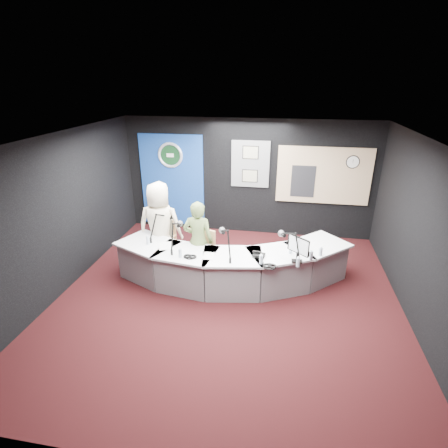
% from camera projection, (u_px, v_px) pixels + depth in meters
% --- Properties ---
extents(ground, '(6.00, 6.00, 0.00)m').
position_uv_depth(ground, '(227.00, 298.00, 6.24)').
color(ground, black).
rests_on(ground, ground).
extents(ceiling, '(6.00, 6.00, 0.02)m').
position_uv_depth(ceiling, '(228.00, 140.00, 5.15)').
color(ceiling, silver).
rests_on(ceiling, ground).
extents(wall_back, '(6.00, 0.02, 2.80)m').
position_uv_depth(wall_back, '(248.00, 178.00, 8.42)').
color(wall_back, black).
rests_on(wall_back, ground).
extents(wall_front, '(6.00, 0.02, 2.80)m').
position_uv_depth(wall_front, '(170.00, 364.00, 2.98)').
color(wall_front, black).
rests_on(wall_front, ground).
extents(wall_left, '(0.02, 6.00, 2.80)m').
position_uv_depth(wall_left, '(61.00, 215.00, 6.17)').
color(wall_left, black).
rests_on(wall_left, ground).
extents(wall_right, '(0.02, 6.00, 2.80)m').
position_uv_depth(wall_right, '(425.00, 241.00, 5.22)').
color(wall_right, black).
rests_on(wall_right, ground).
extents(broadcast_desk, '(4.50, 1.90, 0.75)m').
position_uv_depth(broadcast_desk, '(230.00, 265.00, 6.60)').
color(broadcast_desk, silver).
rests_on(broadcast_desk, ground).
extents(backdrop_panel, '(1.60, 0.05, 2.30)m').
position_uv_depth(backdrop_panel, '(172.00, 181.00, 8.75)').
color(backdrop_panel, navy).
rests_on(backdrop_panel, wall_back).
extents(agency_seal, '(0.63, 0.07, 0.63)m').
position_uv_depth(agency_seal, '(170.00, 155.00, 8.46)').
color(agency_seal, silver).
rests_on(agency_seal, backdrop_panel).
extents(seal_center, '(0.48, 0.01, 0.48)m').
position_uv_depth(seal_center, '(170.00, 155.00, 8.47)').
color(seal_center, '#0E3417').
rests_on(seal_center, backdrop_panel).
extents(pinboard, '(0.90, 0.04, 1.10)m').
position_uv_depth(pinboard, '(250.00, 164.00, 8.24)').
color(pinboard, slate).
rests_on(pinboard, wall_back).
extents(framed_photo_upper, '(0.34, 0.02, 0.27)m').
position_uv_depth(framed_photo_upper, '(251.00, 153.00, 8.11)').
color(framed_photo_upper, gray).
rests_on(framed_photo_upper, pinboard).
extents(framed_photo_lower, '(0.34, 0.02, 0.27)m').
position_uv_depth(framed_photo_lower, '(250.00, 176.00, 8.33)').
color(framed_photo_lower, gray).
rests_on(framed_photo_lower, pinboard).
extents(booth_window_frame, '(2.12, 0.06, 1.32)m').
position_uv_depth(booth_window_frame, '(323.00, 176.00, 8.05)').
color(booth_window_frame, tan).
rests_on(booth_window_frame, wall_back).
extents(booth_glow, '(2.00, 0.02, 1.20)m').
position_uv_depth(booth_glow, '(323.00, 176.00, 8.04)').
color(booth_glow, '#CFC183').
rests_on(booth_glow, booth_window_frame).
extents(equipment_rack, '(0.55, 0.02, 0.75)m').
position_uv_depth(equipment_rack, '(303.00, 181.00, 8.16)').
color(equipment_rack, black).
rests_on(equipment_rack, booth_window_frame).
extents(wall_clock, '(0.28, 0.01, 0.28)m').
position_uv_depth(wall_clock, '(353.00, 162.00, 7.79)').
color(wall_clock, white).
rests_on(wall_clock, booth_window_frame).
extents(armchair_left, '(0.64, 0.64, 1.04)m').
position_uv_depth(armchair_left, '(161.00, 243.00, 7.14)').
color(armchair_left, '#AE804F').
rests_on(armchair_left, ground).
extents(armchair_right, '(0.69, 0.69, 0.96)m').
position_uv_depth(armchair_right, '(199.00, 256.00, 6.72)').
color(armchair_right, '#AE804F').
rests_on(armchair_right, ground).
extents(draped_jacket, '(0.51, 0.14, 0.70)m').
position_uv_depth(draped_jacket, '(163.00, 233.00, 7.33)').
color(draped_jacket, gray).
rests_on(draped_jacket, armchair_left).
extents(person_man, '(0.93, 0.66, 1.80)m').
position_uv_depth(person_man, '(160.00, 226.00, 6.99)').
color(person_man, beige).
rests_on(person_man, ground).
extents(person_woman, '(0.58, 0.39, 1.58)m').
position_uv_depth(person_woman, '(198.00, 241.00, 6.60)').
color(person_woman, '#576A37').
rests_on(person_woman, ground).
extents(computer_monitor, '(0.35, 0.31, 0.30)m').
position_uv_depth(computer_monitor, '(298.00, 245.00, 5.83)').
color(computer_monitor, black).
rests_on(computer_monitor, broadcast_desk).
extents(desk_phone, '(0.22, 0.19, 0.05)m').
position_uv_depth(desk_phone, '(259.00, 255.00, 6.11)').
color(desk_phone, black).
rests_on(desk_phone, broadcast_desk).
extents(headphones_near, '(0.23, 0.23, 0.04)m').
position_uv_depth(headphones_near, '(270.00, 266.00, 5.78)').
color(headphones_near, black).
rests_on(headphones_near, broadcast_desk).
extents(headphones_far, '(0.20, 0.20, 0.03)m').
position_uv_depth(headphones_far, '(190.00, 256.00, 6.08)').
color(headphones_far, black).
rests_on(headphones_far, broadcast_desk).
extents(paper_stack, '(0.33, 0.39, 0.00)m').
position_uv_depth(paper_stack, '(166.00, 246.00, 6.50)').
color(paper_stack, white).
rests_on(paper_stack, broadcast_desk).
extents(notepad, '(0.20, 0.28, 0.00)m').
position_uv_depth(notepad, '(209.00, 256.00, 6.14)').
color(notepad, white).
rests_on(notepad, broadcast_desk).
extents(boom_mic_a, '(0.41, 0.67, 0.60)m').
position_uv_depth(boom_mic_a, '(162.00, 223.00, 6.73)').
color(boom_mic_a, black).
rests_on(boom_mic_a, broadcast_desk).
extents(boom_mic_b, '(0.16, 0.74, 0.60)m').
position_uv_depth(boom_mic_b, '(176.00, 232.00, 6.34)').
color(boom_mic_b, black).
rests_on(boom_mic_b, broadcast_desk).
extents(boom_mic_c, '(0.36, 0.69, 0.60)m').
position_uv_depth(boom_mic_c, '(226.00, 239.00, 6.06)').
color(boom_mic_c, black).
rests_on(boom_mic_c, broadcast_desk).
extents(boom_mic_d, '(0.45, 0.64, 0.60)m').
position_uv_depth(boom_mic_d, '(290.00, 242.00, 5.96)').
color(boom_mic_d, black).
rests_on(boom_mic_d, broadcast_desk).
extents(water_bottles, '(3.22, 0.55, 0.18)m').
position_uv_depth(water_bottles, '(230.00, 250.00, 6.15)').
color(water_bottles, silver).
rests_on(water_bottles, broadcast_desk).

